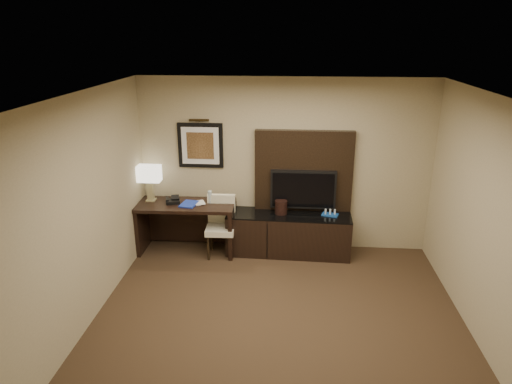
# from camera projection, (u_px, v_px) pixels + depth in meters

# --- Properties ---
(floor) EXTENTS (4.50, 5.00, 0.01)m
(floor) POSITION_uv_depth(u_px,v_px,m) (277.00, 341.00, 5.18)
(floor) COLOR #362518
(floor) RESTS_ON ground
(ceiling) EXTENTS (4.50, 5.00, 0.01)m
(ceiling) POSITION_uv_depth(u_px,v_px,m) (281.00, 101.00, 4.27)
(ceiling) COLOR silver
(ceiling) RESTS_ON wall_back
(wall_back) EXTENTS (4.50, 0.01, 2.70)m
(wall_back) POSITION_uv_depth(u_px,v_px,m) (284.00, 166.00, 7.07)
(wall_back) COLOR tan
(wall_back) RESTS_ON floor
(wall_left) EXTENTS (0.01, 5.00, 2.70)m
(wall_left) POSITION_uv_depth(u_px,v_px,m) (69.00, 226.00, 4.89)
(wall_left) COLOR tan
(wall_left) RESTS_ON floor
(wall_right) EXTENTS (0.01, 5.00, 2.70)m
(wall_right) POSITION_uv_depth(u_px,v_px,m) (504.00, 240.00, 4.55)
(wall_right) COLOR tan
(wall_right) RESTS_ON floor
(desk) EXTENTS (1.52, 0.68, 0.80)m
(desk) POSITION_uv_depth(u_px,v_px,m) (187.00, 227.00, 7.17)
(desk) COLOR black
(desk) RESTS_ON floor
(credenza) EXTENTS (1.92, 0.59, 0.66)m
(credenza) POSITION_uv_depth(u_px,v_px,m) (288.00, 234.00, 7.12)
(credenza) COLOR black
(credenza) RESTS_ON floor
(tv_wall_panel) EXTENTS (1.50, 0.12, 1.30)m
(tv_wall_panel) POSITION_uv_depth(u_px,v_px,m) (304.00, 172.00, 7.02)
(tv_wall_panel) COLOR black
(tv_wall_panel) RESTS_ON wall_back
(tv) EXTENTS (1.00, 0.08, 0.60)m
(tv) POSITION_uv_depth(u_px,v_px,m) (303.00, 189.00, 7.01)
(tv) COLOR black
(tv) RESTS_ON tv_wall_panel
(artwork) EXTENTS (0.70, 0.04, 0.70)m
(artwork) POSITION_uv_depth(u_px,v_px,m) (201.00, 145.00, 7.05)
(artwork) COLOR black
(artwork) RESTS_ON wall_back
(picture_light) EXTENTS (0.04, 0.04, 0.30)m
(picture_light) POSITION_uv_depth(u_px,v_px,m) (199.00, 120.00, 6.88)
(picture_light) COLOR #3A2B12
(picture_light) RESTS_ON wall_back
(desk_chair) EXTENTS (0.45, 0.51, 0.90)m
(desk_chair) POSITION_uv_depth(u_px,v_px,m) (221.00, 229.00, 7.01)
(desk_chair) COLOR #F0EBC8
(desk_chair) RESTS_ON floor
(table_lamp) EXTENTS (0.38, 0.25, 0.58)m
(table_lamp) POSITION_uv_depth(u_px,v_px,m) (150.00, 183.00, 7.07)
(table_lamp) COLOR tan
(table_lamp) RESTS_ON desk
(desk_phone) EXTENTS (0.25, 0.24, 0.10)m
(desk_phone) POSITION_uv_depth(u_px,v_px,m) (173.00, 200.00, 7.05)
(desk_phone) COLOR black
(desk_phone) RESTS_ON desk
(blue_folder) EXTENTS (0.28, 0.34, 0.02)m
(blue_folder) POSITION_uv_depth(u_px,v_px,m) (189.00, 204.00, 7.00)
(blue_folder) COLOR #1931A5
(blue_folder) RESTS_ON desk
(book) EXTENTS (0.15, 0.08, 0.21)m
(book) POSITION_uv_depth(u_px,v_px,m) (194.00, 198.00, 6.99)
(book) COLOR beige
(book) RESTS_ON desk
(water_bottle) EXTENTS (0.08, 0.08, 0.19)m
(water_bottle) POSITION_uv_depth(u_px,v_px,m) (210.00, 197.00, 7.04)
(water_bottle) COLOR silver
(water_bottle) RESTS_ON desk
(ice_bucket) EXTENTS (0.24, 0.24, 0.21)m
(ice_bucket) POSITION_uv_depth(u_px,v_px,m) (281.00, 207.00, 7.01)
(ice_bucket) COLOR black
(ice_bucket) RESTS_ON credenza
(minibar_tray) EXTENTS (0.27, 0.21, 0.09)m
(minibar_tray) POSITION_uv_depth(u_px,v_px,m) (330.00, 213.00, 6.96)
(minibar_tray) COLOR #164794
(minibar_tray) RESTS_ON credenza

